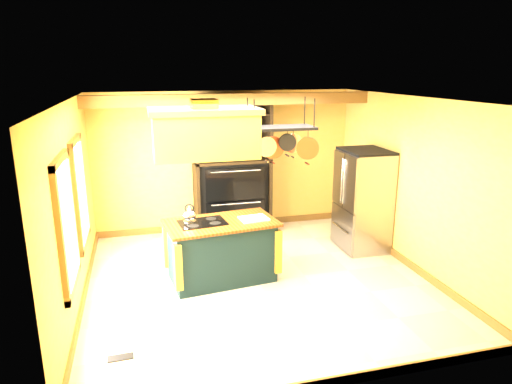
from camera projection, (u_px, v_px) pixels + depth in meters
name	position (u px, v px, depth m)	size (l,w,h in m)	color
floor	(258.00, 281.00, 6.89)	(5.00, 5.00, 0.00)	beige
ceiling	(258.00, 99.00, 6.18)	(5.00, 5.00, 0.00)	white
wall_back	(225.00, 162.00, 8.87)	(5.00, 0.02, 2.70)	#DFA751
wall_front	(328.00, 265.00, 4.21)	(5.00, 0.02, 2.70)	#DFA751
wall_left	(73.00, 208.00, 5.93)	(0.02, 5.00, 2.70)	#DFA751
wall_right	(412.00, 184.00, 7.15)	(0.02, 5.00, 2.70)	#DFA751
ceiling_beam	(233.00, 99.00, 7.80)	(5.00, 0.15, 0.20)	brown
window_near	(67.00, 224.00, 5.18)	(0.06, 1.06, 1.56)	brown
window_far	(80.00, 192.00, 6.49)	(0.06, 1.06, 1.56)	brown
kitchen_island	(221.00, 250.00, 6.84)	(1.72, 1.09, 1.11)	black
range_hood	(205.00, 132.00, 6.32)	(1.51, 0.85, 0.80)	gold
pot_rack	(281.00, 136.00, 6.62)	(1.08, 0.49, 0.89)	black
refrigerator	(362.00, 202.00, 7.96)	(0.75, 0.89, 1.73)	#93949B
hutch	(232.00, 184.00, 8.74)	(1.43, 0.64, 2.53)	black
floor_register	(121.00, 357.00, 5.06)	(0.28, 0.12, 0.01)	black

